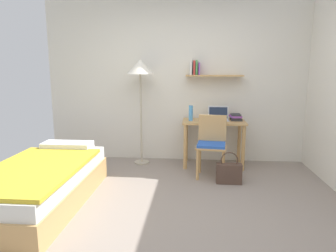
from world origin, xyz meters
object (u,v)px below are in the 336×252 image
standing_lamp (140,72)px  water_bottle (191,113)px  desk (214,130)px  desk_chair (212,143)px  book_stack (236,117)px  handbag (229,173)px  laptop (218,117)px  bed (42,184)px

standing_lamp → water_bottle: standing_lamp is taller
desk → desk_chair: bearing=-96.5°
book_stack → desk_chair: bearing=-126.0°
desk_chair → handbag: size_ratio=1.99×
laptop → bed: bearing=-141.3°
bed → desk_chair: desk_chair is taller
laptop → water_bottle: water_bottle is taller
laptop → handbag: (0.09, -0.84, -0.63)m
desk_chair → standing_lamp: (-1.09, 0.50, 0.98)m
book_stack → water_bottle: bearing=-172.6°
laptop → desk: bearing=-135.1°
book_stack → handbag: bearing=-101.8°
standing_lamp → handbag: standing_lamp is taller
handbag → desk_chair: bearing=128.5°
desk → book_stack: 0.40m
water_bottle → handbag: bearing=-54.4°
desk → laptop: bearing=44.9°
bed → book_stack: 2.92m
desk_chair → handbag: 0.49m
standing_lamp → laptop: bearing=2.5°
laptop → book_stack: 0.27m
standing_lamp → water_bottle: bearing=-3.7°
bed → water_bottle: (1.65, 1.56, 0.60)m
desk_chair → book_stack: 0.73m
standing_lamp → bed: bearing=-118.0°
desk_chair → book_stack: size_ratio=3.49×
bed → handbag: 2.33m
laptop → handbag: laptop is taller
handbag → desk: bearing=102.4°
desk → water_bottle: bearing=-175.1°
bed → book_stack: bearing=35.1°
water_bottle → book_stack: size_ratio=0.96×
desk → desk_chair: 0.49m
bed → book_stack: (2.35, 1.65, 0.53)m
bed → water_bottle: bearing=43.5°
handbag → water_bottle: bearing=125.6°
desk → standing_lamp: (-1.15, 0.02, 0.89)m
book_stack → handbag: 1.05m
bed → handbag: (2.17, 0.83, -0.09)m
bed → desk: size_ratio=2.02×
desk → handbag: 0.89m
book_stack → laptop: bearing=177.2°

